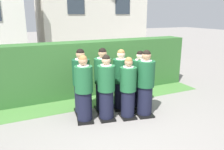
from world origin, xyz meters
TOP-DOWN VIEW (x-y plane):
  - ground_plane at (0.00, 0.00)m, footprint 60.00×60.00m
  - student_front_row_0 at (-0.77, 0.18)m, footprint 0.47×0.55m
  - student_front_row_1 at (-0.25, 0.06)m, footprint 0.44×0.54m
  - student_front_row_2 at (0.27, -0.08)m, footprint 0.42×0.49m
  - student_front_row_3 at (0.72, -0.15)m, footprint 0.47×0.57m
  - student_rear_row_0 at (-0.68, 0.66)m, footprint 0.45×0.53m
  - student_rear_row_1 at (-0.13, 0.57)m, footprint 0.45×0.53m
  - student_rear_row_2 at (0.36, 0.48)m, footprint 0.49×0.56m
  - student_rear_row_3 at (0.88, 0.39)m, footprint 0.48×0.55m
  - hedge at (0.00, 2.07)m, footprint 7.00×0.70m
  - lawn_strip at (0.00, 1.27)m, footprint 7.00×0.90m

SIDE VIEW (x-z plane):
  - ground_plane at x=0.00m, z-range 0.00..0.00m
  - lawn_strip at x=0.00m, z-range 0.00..0.01m
  - student_front_row_2 at x=0.27m, z-range -0.04..1.51m
  - student_rear_row_3 at x=0.88m, z-range -0.04..1.55m
  - student_front_row_1 at x=-0.25m, z-range -0.04..1.58m
  - student_front_row_0 at x=-0.77m, z-range -0.04..1.59m
  - student_rear_row_2 at x=0.36m, z-range -0.04..1.61m
  - student_front_row_3 at x=0.72m, z-range -0.04..1.65m
  - student_rear_row_1 at x=-0.13m, z-range -0.04..1.66m
  - student_rear_row_0 at x=-0.68m, z-range -0.04..1.66m
  - hedge at x=0.00m, z-range 0.00..1.69m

